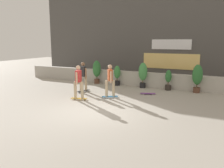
# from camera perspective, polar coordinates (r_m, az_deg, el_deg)

# --- Properties ---
(ground_plane) EXTENTS (48.00, 48.00, 0.00)m
(ground_plane) POSITION_cam_1_polar(r_m,az_deg,el_deg) (9.64, -4.00, -6.74)
(ground_plane) COLOR #A8A093
(planter_wall) EXTENTS (18.00, 0.40, 0.90)m
(planter_wall) POSITION_cam_1_polar(r_m,az_deg,el_deg) (14.89, 7.73, 1.15)
(planter_wall) COLOR #B2ADA3
(planter_wall) RESTS_ON ground
(building_backdrop) EXTENTS (20.00, 2.08, 6.50)m
(building_backdrop) POSITION_cam_1_polar(r_m,az_deg,el_deg) (18.53, 12.03, 11.54)
(building_backdrop) COLOR #4C4947
(building_backdrop) RESTS_ON ground
(potted_plant_0) EXTENTS (0.54, 0.54, 1.56)m
(potted_plant_0) POSITION_cam_1_polar(r_m,az_deg,el_deg) (15.71, -3.75, 3.41)
(potted_plant_0) COLOR brown
(potted_plant_0) RESTS_ON ground
(potted_plant_1) EXTENTS (0.41, 0.41, 1.29)m
(potted_plant_1) POSITION_cam_1_polar(r_m,az_deg,el_deg) (15.04, 1.27, 2.34)
(potted_plant_1) COLOR black
(potted_plant_1) RESTS_ON ground
(potted_plant_2) EXTENTS (0.54, 0.54, 1.55)m
(potted_plant_2) POSITION_cam_1_polar(r_m,az_deg,el_deg) (14.37, 7.57, 2.64)
(potted_plant_2) COLOR black
(potted_plant_2) RESTS_ON ground
(potted_plant_3) EXTENTS (0.36, 0.36, 1.19)m
(potted_plant_3) POSITION_cam_1_polar(r_m,az_deg,el_deg) (13.99, 13.62, 1.07)
(potted_plant_3) COLOR #2D2823
(potted_plant_3) RESTS_ON ground
(potted_plant_4) EXTENTS (0.55, 0.55, 1.58)m
(potted_plant_4) POSITION_cam_1_polar(r_m,az_deg,el_deg) (13.69, 20.18, 1.78)
(potted_plant_4) COLOR brown
(potted_plant_4) RESTS_ON ground
(skater_by_wall_right) EXTENTS (0.82, 0.55, 1.70)m
(skater_by_wall_right) POSITION_cam_1_polar(r_m,az_deg,el_deg) (11.40, -8.20, 0.75)
(skater_by_wall_right) COLOR #BF8C26
(skater_by_wall_right) RESTS_ON ground
(skater_mid_plaza) EXTENTS (0.54, 0.82, 1.70)m
(skater_mid_plaza) POSITION_cam_1_polar(r_m,az_deg,el_deg) (13.13, -7.06, 2.07)
(skater_mid_plaza) COLOR black
(skater_mid_plaza) RESTS_ON ground
(skater_by_wall_left) EXTENTS (0.76, 0.64, 1.70)m
(skater_by_wall_left) POSITION_cam_1_polar(r_m,az_deg,el_deg) (11.70, -0.49, 1.11)
(skater_by_wall_left) COLOR #266699
(skater_by_wall_left) RESTS_ON ground
(skateboard_near_camera) EXTENTS (0.82, 0.48, 0.08)m
(skateboard_near_camera) POSITION_cam_1_polar(r_m,az_deg,el_deg) (12.69, 8.77, -2.31)
(skateboard_near_camera) COLOR #72338C
(skateboard_near_camera) RESTS_ON ground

